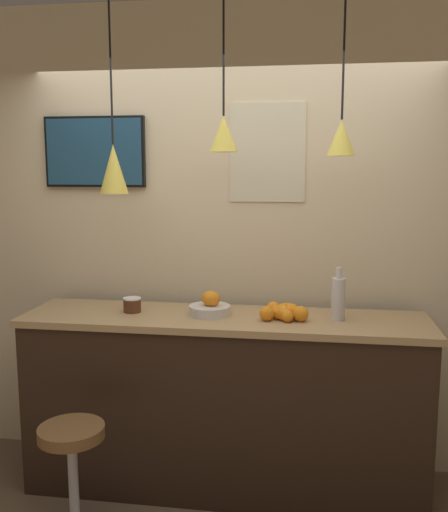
# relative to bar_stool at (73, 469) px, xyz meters

# --- Properties ---
(back_wall) EXTENTS (8.00, 0.06, 2.90)m
(back_wall) POSITION_rel_bar_stool_xyz_m (0.68, 1.02, 1.05)
(back_wall) COLOR beige
(back_wall) RESTS_ON ground_plane
(service_counter) EXTENTS (2.34, 0.57, 1.06)m
(service_counter) POSITION_rel_bar_stool_xyz_m (0.68, 0.62, 0.13)
(service_counter) COLOR black
(service_counter) RESTS_ON ground_plane
(bar_stool) EXTENTS (0.41, 0.41, 0.62)m
(bar_stool) POSITION_rel_bar_stool_xyz_m (0.00, 0.00, 0.00)
(bar_stool) COLOR #B7B7BC
(bar_stool) RESTS_ON ground_plane
(fruit_bowl) EXTENTS (0.24, 0.24, 0.14)m
(fruit_bowl) POSITION_rel_bar_stool_xyz_m (0.59, 0.63, 0.72)
(fruit_bowl) COLOR beige
(fruit_bowl) RESTS_ON service_counter
(orange_pile) EXTENTS (0.27, 0.24, 0.09)m
(orange_pile) POSITION_rel_bar_stool_xyz_m (1.02, 0.61, 0.70)
(orange_pile) COLOR orange
(orange_pile) RESTS_ON service_counter
(juice_bottle) EXTENTS (0.08, 0.08, 0.30)m
(juice_bottle) POSITION_rel_bar_stool_xyz_m (1.32, 0.63, 0.79)
(juice_bottle) COLOR silver
(juice_bottle) RESTS_ON service_counter
(spread_jar) EXTENTS (0.11, 0.11, 0.09)m
(spread_jar) POSITION_rel_bar_stool_xyz_m (0.13, 0.63, 0.70)
(spread_jar) COLOR #562D19
(spread_jar) RESTS_ON service_counter
(pendant_lamp_left) EXTENTS (0.16, 0.16, 1.05)m
(pendant_lamp_left) POSITION_rel_bar_stool_xyz_m (0.05, 0.61, 1.50)
(pendant_lamp_left) COLOR black
(pendant_lamp_middle) EXTENTS (0.16, 0.16, 0.82)m
(pendant_lamp_middle) POSITION_rel_bar_stool_xyz_m (0.68, 0.61, 1.69)
(pendant_lamp_middle) COLOR black
(pendant_lamp_right) EXTENTS (0.15, 0.15, 0.84)m
(pendant_lamp_right) POSITION_rel_bar_stool_xyz_m (1.31, 0.61, 1.67)
(pendant_lamp_right) COLOR black
(mounted_tv) EXTENTS (0.65, 0.04, 0.44)m
(mounted_tv) POSITION_rel_bar_stool_xyz_m (-0.20, 0.96, 1.60)
(mounted_tv) COLOR black
(wall_poster) EXTENTS (0.46, 0.01, 0.59)m
(wall_poster) POSITION_rel_bar_stool_xyz_m (0.89, 0.98, 1.59)
(wall_poster) COLOR beige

